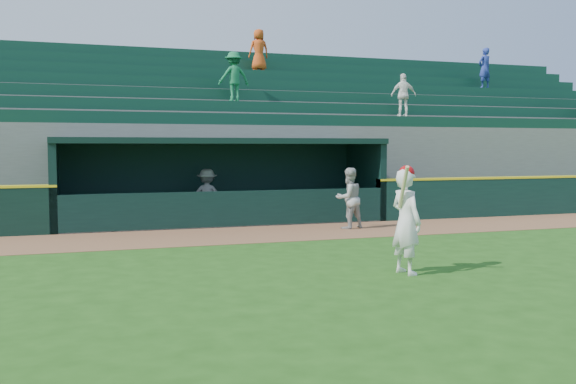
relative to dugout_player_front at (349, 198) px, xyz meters
name	(u,v)px	position (x,y,z in m)	size (l,w,h in m)	color
ground	(316,270)	(-2.94, -5.19, -0.83)	(120.00, 120.00, 0.00)	#214D13
warning_track	(246,235)	(-2.94, -0.29, -0.82)	(40.00, 3.00, 0.01)	brown
dugout_player_front	(349,198)	(0.00, 0.00, 0.00)	(0.80, 0.63, 1.65)	#ADADA8
dugout_player_inside	(207,196)	(-3.34, 2.68, -0.04)	(1.01, 0.58, 1.57)	gray
dugout	(219,176)	(-2.94, 2.81, 0.53)	(9.40, 2.80, 2.46)	slate
stands	(192,142)	(-2.95, 7.37, 1.57)	(34.50, 6.31, 6.95)	slate
batter_at_plate	(406,220)	(-1.60, -6.01, 0.12)	(0.56, 0.85, 1.91)	white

